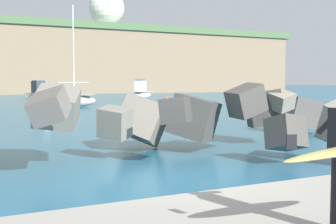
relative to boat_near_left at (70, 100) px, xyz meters
name	(u,v)px	position (x,y,z in m)	size (l,w,h in m)	color
ground_plane	(181,180)	(-4.23, -26.54, -0.63)	(400.00, 400.00, 0.00)	#235B7A
breakwater_jetty	(211,118)	(-2.22, -24.48, 0.45)	(31.83, 7.78, 2.04)	#605B56
boat_near_left	(70,100)	(0.00, 0.00, 0.00)	(4.30, 3.18, 8.03)	beige
boat_near_centre	(141,93)	(11.00, 11.62, 0.10)	(4.64, 5.00, 2.30)	white
boat_near_right	(39,94)	(0.41, 15.71, 0.03)	(2.87, 5.21, 2.21)	white
mooring_buoy_inner	(46,120)	(-4.43, -13.27, -0.41)	(0.44, 0.44, 0.44)	silver
mooring_buoy_middle	(166,99)	(12.42, 8.12, -0.41)	(0.44, 0.44, 0.44)	#E54C1E
headland_bluff	(6,60)	(1.46, 56.34, 5.55)	(110.24, 36.73, 12.32)	#847056
radar_dome	(107,11)	(22.86, 59.01, 16.87)	(7.75, 7.75, 9.77)	silver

